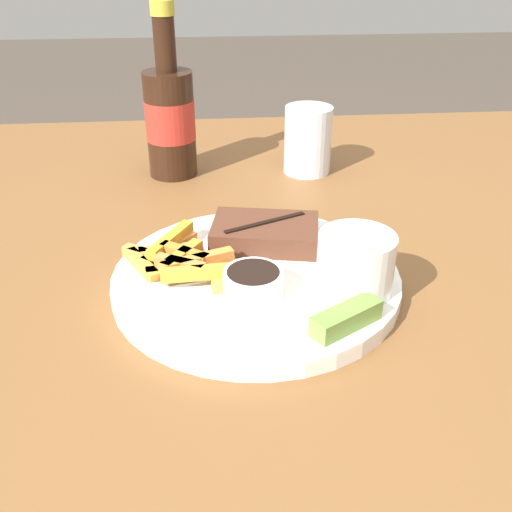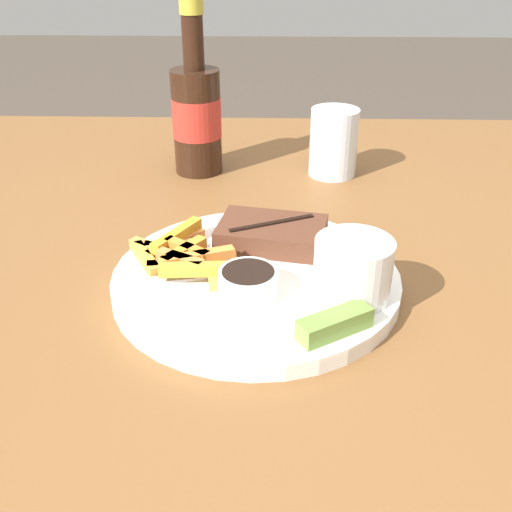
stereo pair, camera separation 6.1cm
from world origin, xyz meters
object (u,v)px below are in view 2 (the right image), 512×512
object	(u,v)px
coleslaw_cup	(353,266)
drinking_glass	(334,142)
fork_utensil	(180,278)
beer_bottle	(197,115)
pickle_spear	(335,324)
dinner_plate	(256,280)
steak_portion	(272,234)
dipping_sauce_cup	(248,282)

from	to	relation	value
coleslaw_cup	drinking_glass	xyz separation A→B (m)	(0.01, 0.36, -0.00)
fork_utensil	beer_bottle	bearing A→B (deg)	81.37
pickle_spear	drinking_glass	bearing A→B (deg)	85.49
dinner_plate	fork_utensil	xyz separation A→B (m)	(-0.08, -0.02, 0.01)
steak_portion	coleslaw_cup	distance (m)	0.13
dipping_sauce_cup	drinking_glass	size ratio (longest dim) A/B	0.59
fork_utensil	beer_bottle	world-z (taller)	beer_bottle
beer_bottle	steak_portion	bearing A→B (deg)	-67.04
dinner_plate	coleslaw_cup	size ratio (longest dim) A/B	3.96
dinner_plate	dipping_sauce_cup	world-z (taller)	dipping_sauce_cup
steak_portion	dipping_sauce_cup	bearing A→B (deg)	-101.82
dipping_sauce_cup	pickle_spear	xyz separation A→B (m)	(0.08, -0.06, -0.01)
dipping_sauce_cup	fork_utensil	bearing A→B (deg)	159.73
dipping_sauce_cup	drinking_glass	distance (m)	0.38
pickle_spear	steak_portion	bearing A→B (deg)	108.85
fork_utensil	beer_bottle	xyz separation A→B (m)	(-0.02, 0.35, 0.07)
dinner_plate	dipping_sauce_cup	xyz separation A→B (m)	(-0.01, -0.04, 0.02)
steak_portion	drinking_glass	xyz separation A→B (m)	(0.09, 0.26, 0.02)
coleslaw_cup	dipping_sauce_cup	xyz separation A→B (m)	(-0.10, -0.00, -0.02)
fork_utensil	drinking_glass	xyz separation A→B (m)	(0.18, 0.34, 0.03)
steak_portion	drinking_glass	distance (m)	0.27
beer_bottle	drinking_glass	bearing A→B (deg)	-2.39
dinner_plate	fork_utensil	distance (m)	0.08
steak_portion	beer_bottle	world-z (taller)	beer_bottle
fork_utensil	drinking_glass	distance (m)	0.39
dinner_plate	drinking_glass	bearing A→B (deg)	71.77
dipping_sauce_cup	beer_bottle	size ratio (longest dim) A/B	0.24
beer_bottle	fork_utensil	bearing A→B (deg)	-86.79
steak_portion	coleslaw_cup	world-z (taller)	coleslaw_cup
dipping_sauce_cup	beer_bottle	world-z (taller)	beer_bottle
dinner_plate	pickle_spear	distance (m)	0.13
dipping_sauce_cup	pickle_spear	world-z (taller)	dipping_sauce_cup
pickle_spear	drinking_glass	world-z (taller)	drinking_glass
fork_utensil	dinner_plate	bearing A→B (deg)	0.00
fork_utensil	beer_bottle	distance (m)	0.35
dinner_plate	steak_portion	distance (m)	0.07
coleslaw_cup	steak_portion	bearing A→B (deg)	126.84
drinking_glass	fork_utensil	bearing A→B (deg)	-118.47
pickle_spear	beer_bottle	bearing A→B (deg)	111.41
steak_portion	dipping_sauce_cup	xyz separation A→B (m)	(-0.02, -0.11, 0.00)
pickle_spear	fork_utensil	world-z (taller)	pickle_spear
fork_utensil	drinking_glass	size ratio (longest dim) A/B	1.34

